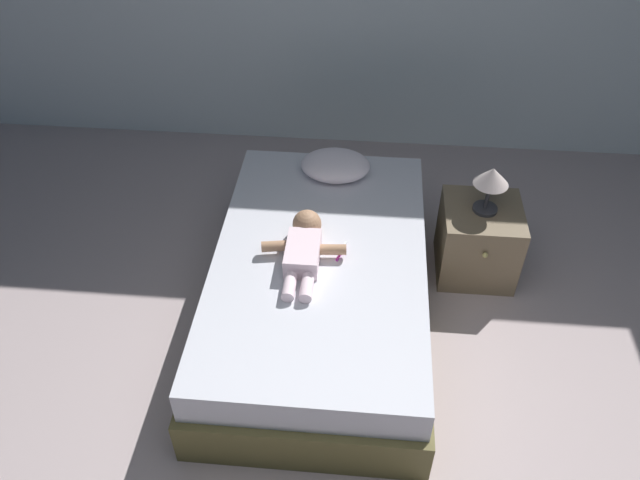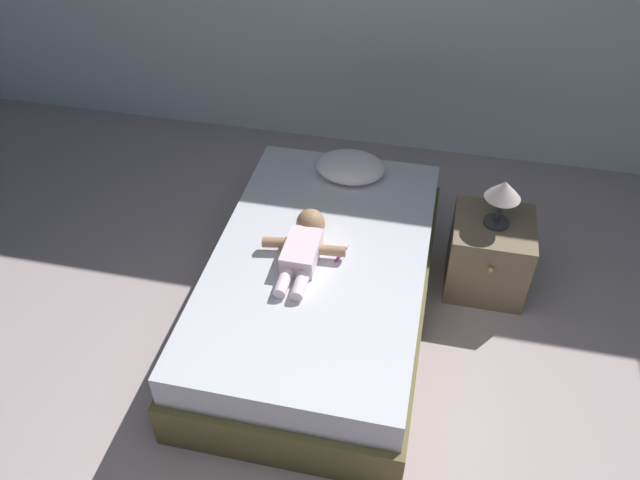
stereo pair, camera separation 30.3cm
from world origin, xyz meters
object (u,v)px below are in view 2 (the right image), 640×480
at_px(bed, 320,285).
at_px(nightstand, 488,254).
at_px(baby, 304,245).
at_px(lamp, 503,193).
at_px(toothbrush, 342,253).
at_px(pillow, 350,167).

relative_size(bed, nightstand, 4.08).
relative_size(bed, baby, 3.36).
distance_m(baby, nightstand, 1.12).
bearing_deg(lamp, toothbrush, -151.84).
height_order(pillow, nightstand, pillow).
bearing_deg(pillow, nightstand, -16.93).
height_order(nightstand, lamp, lamp).
relative_size(baby, toothbrush, 4.23).
xyz_separation_m(pillow, baby, (-0.11, -0.72, -0.01)).
bearing_deg(bed, pillow, 87.58).
distance_m(baby, lamp, 1.10).
height_order(baby, toothbrush, baby).
distance_m(toothbrush, nightstand, 0.92).
bearing_deg(pillow, lamp, -16.92).
height_order(toothbrush, nightstand, toothbrush).
height_order(pillow, toothbrush, pillow).
height_order(bed, toothbrush, toothbrush).
xyz_separation_m(baby, lamp, (0.98, 0.46, 0.16)).
bearing_deg(bed, toothbrush, 12.36).
relative_size(baby, lamp, 2.03).
bearing_deg(baby, bed, 9.10).
height_order(bed, baby, baby).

